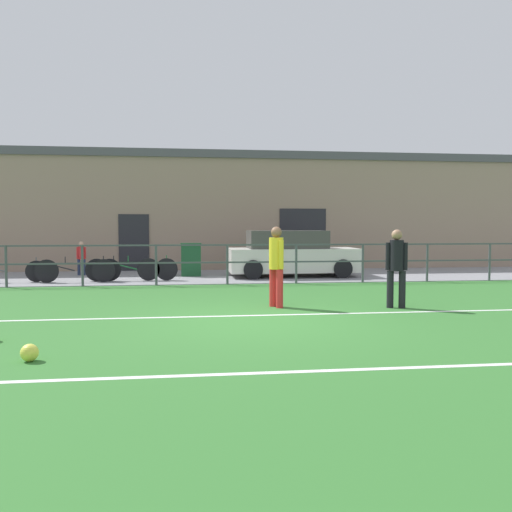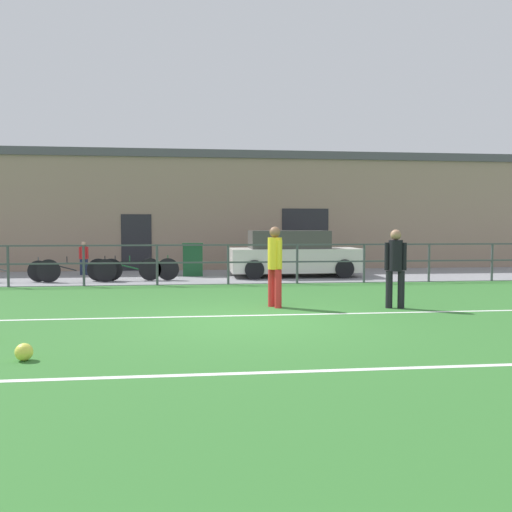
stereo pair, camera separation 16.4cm
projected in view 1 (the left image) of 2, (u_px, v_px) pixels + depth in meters
The scene contains 16 objects.
ground at pixel (254, 322), 9.56m from camera, with size 60.00×44.00×0.04m, color #33702D.
field_line_touchline at pixel (250, 315), 10.10m from camera, with size 36.00×0.11×0.00m, color white.
field_line_hash at pixel (292, 372), 6.19m from camera, with size 36.00×0.11×0.00m, color white.
pavement_strip at pixel (221, 276), 17.97m from camera, with size 48.00×5.00×0.02m, color gray.
perimeter_fence at pixel (227, 258), 15.45m from camera, with size 36.07×0.07×1.15m.
clubhouse_facade at pixel (215, 211), 21.51m from camera, with size 28.00×2.56×4.51m.
player_goalkeeper at pixel (396, 263), 11.01m from camera, with size 0.42×0.28×1.60m.
player_striker at pixel (276, 262), 11.10m from camera, with size 0.29×0.42×1.65m.
soccer_ball_spare at pixel (30, 353), 6.67m from camera, with size 0.22×0.22×0.22m, color #E5E04C.
spectator_child at pixel (81, 256), 18.17m from camera, with size 0.31×0.20×1.13m.
parked_car_red at pixel (291, 255), 17.74m from camera, with size 4.20×1.84×1.50m.
bicycle_parked_1 at pixel (75, 270), 15.84m from camera, with size 2.28×0.04×0.77m.
bicycle_parked_2 at pixel (138, 269), 16.32m from camera, with size 2.36×0.04×0.77m.
bicycle_parked_3 at pixel (123, 269), 16.26m from camera, with size 2.20×0.04×0.77m.
bicycle_parked_4 at pixel (6, 271), 15.83m from camera, with size 2.31×0.04×0.73m.
trash_bin_0 at pixel (191, 259), 17.93m from camera, with size 0.68×0.58×1.08m.
Camera 1 is at (-1.21, -9.40, 1.67)m, focal length 38.11 mm.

